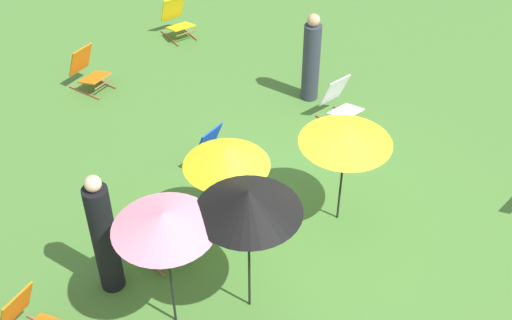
# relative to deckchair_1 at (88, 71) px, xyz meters

# --- Properties ---
(ground_plane) EXTENTS (40.00, 40.00, 0.00)m
(ground_plane) POSITION_rel_deckchair_1_xyz_m (0.05, -5.37, -0.37)
(ground_plane) COLOR #477A33
(deckchair_1) EXTENTS (0.59, 0.82, 0.83)m
(deckchair_1) POSITION_rel_deckchair_1_xyz_m (0.00, 0.00, 0.00)
(deckchair_1) COLOR olive
(deckchair_1) RESTS_ON ground
(deckchair_2) EXTENTS (0.55, 0.80, 0.83)m
(deckchair_2) POSITION_rel_deckchair_1_xyz_m (-0.16, -3.50, 0.00)
(deckchair_2) COLOR olive
(deckchair_2) RESTS_ON ground
(deckchair_6) EXTENTS (0.64, 0.85, 0.83)m
(deckchair_6) POSITION_rel_deckchair_1_xyz_m (2.47, 0.27, 0.00)
(deckchair_6) COLOR olive
(deckchair_6) RESTS_ON ground
(deckchair_7) EXTENTS (0.53, 0.79, 0.83)m
(deckchair_7) POSITION_rel_deckchair_1_xyz_m (-1.93, -4.11, 0.00)
(deckchair_7) COLOR olive
(deckchair_7) RESTS_ON ground
(deckchair_9) EXTENTS (0.58, 0.82, 0.83)m
(deckchair_9) POSITION_rel_deckchair_1_xyz_m (2.29, -4.09, 0.00)
(deckchair_9) COLOR olive
(deckchair_9) RESTS_ON ground
(umbrella_0) EXTENTS (1.25, 1.25, 1.97)m
(umbrella_0) POSITION_rel_deckchair_1_xyz_m (-1.73, -5.67, 1.45)
(umbrella_0) COLOR black
(umbrella_0) RESTS_ON ground
(umbrella_1) EXTENTS (1.28, 1.28, 1.62)m
(umbrella_1) POSITION_rel_deckchair_1_xyz_m (0.32, -5.55, 1.15)
(umbrella_1) COLOR black
(umbrella_1) RESTS_ON ground
(umbrella_2) EXTENTS (1.20, 1.20, 1.88)m
(umbrella_2) POSITION_rel_deckchair_1_xyz_m (-2.54, -5.15, 1.38)
(umbrella_2) COLOR black
(umbrella_2) RESTS_ON ground
(umbrella_3) EXTENTS (1.16, 1.16, 1.63)m
(umbrella_3) POSITION_rel_deckchair_1_xyz_m (-1.03, -4.63, 1.11)
(umbrella_3) COLOR black
(umbrella_3) RESTS_ON ground
(person_0) EXTENTS (0.41, 0.41, 1.69)m
(person_0) POSITION_rel_deckchair_1_xyz_m (2.51, -3.26, 0.43)
(person_0) COLOR #333847
(person_0) RESTS_ON ground
(person_2) EXTENTS (0.44, 0.44, 1.89)m
(person_2) POSITION_rel_deckchair_1_xyz_m (-2.71, -4.10, 0.52)
(person_2) COLOR black
(person_2) RESTS_ON ground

